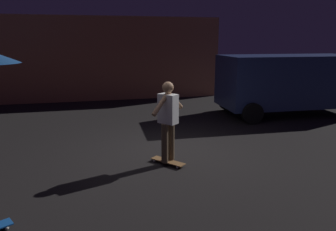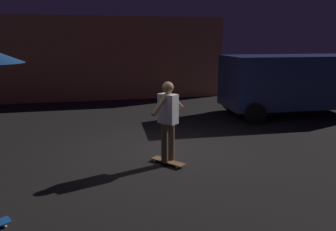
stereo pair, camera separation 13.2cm
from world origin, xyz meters
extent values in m
plane|color=black|center=(0.00, 0.00, 0.00)|extent=(28.00, 28.00, 0.00)
cube|color=#B76B4C|center=(-1.13, 8.90, 1.74)|extent=(10.36, 3.85, 3.49)
cube|color=navy|center=(4.98, 2.90, 1.18)|extent=(4.66, 2.05, 1.70)
cylinder|color=black|center=(6.76, 3.83, 0.33)|extent=(0.67, 0.24, 0.66)
cylinder|color=black|center=(3.26, 3.95, 0.33)|extent=(0.67, 0.24, 0.66)
cylinder|color=black|center=(3.20, 1.97, 0.33)|extent=(0.67, 0.24, 0.66)
cube|color=olive|center=(-0.10, -0.58, 0.06)|extent=(0.65, 0.73, 0.02)
sphere|color=silver|center=(0.16, -0.76, 0.03)|extent=(0.05, 0.05, 0.05)
sphere|color=silver|center=(0.03, -0.87, 0.03)|extent=(0.05, 0.05, 0.05)
sphere|color=silver|center=(-0.23, -0.30, 0.03)|extent=(0.05, 0.05, 0.05)
sphere|color=silver|center=(-0.36, -0.40, 0.03)|extent=(0.05, 0.05, 0.05)
sphere|color=silver|center=(-2.90, -2.22, 0.03)|extent=(0.05, 0.05, 0.05)
sphere|color=silver|center=(-2.82, -2.37, 0.03)|extent=(0.05, 0.05, 0.05)
cylinder|color=brown|center=(-0.01, -0.51, 0.48)|extent=(0.14, 0.14, 0.82)
cylinder|color=brown|center=(-0.18, -0.65, 0.48)|extent=(0.14, 0.14, 0.82)
cube|color=white|center=(-0.10, -0.58, 1.19)|extent=(0.41, 0.43, 0.60)
sphere|color=#936B4C|center=(-0.10, -0.58, 1.62)|extent=(0.23, 0.23, 0.23)
cylinder|color=#936B4C|center=(0.07, -0.44, 1.34)|extent=(0.47, 0.41, 0.46)
cylinder|color=#936B4C|center=(-0.27, -0.72, 1.34)|extent=(0.47, 0.41, 0.46)
camera|label=1|loc=(-1.58, -6.67, 2.56)|focal=34.03mm
camera|label=2|loc=(-1.45, -6.70, 2.56)|focal=34.03mm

